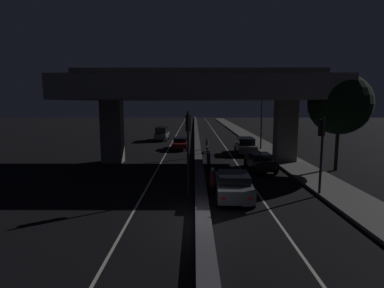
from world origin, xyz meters
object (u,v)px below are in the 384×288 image
(car_grey_lead, at_px, (233,185))
(car_dark_red_lead_oncoming, at_px, (180,143))
(motorcycle_white_filtering_far, at_px, (207,147))
(motorcycle_blue_filtering_mid, at_px, (208,160))
(motorcycle_red_filtering_near, at_px, (212,181))
(car_grey_third, at_px, (245,145))
(car_grey_second_oncoming, at_px, (162,133))
(traffic_light_left_of_median, at_px, (188,139))
(traffic_light_right_of_median, at_px, (321,142))
(pedestrian_on_sidewalk, at_px, (294,153))
(car_black_second, at_px, (260,161))
(street_lamp, at_px, (259,105))

(car_grey_lead, relative_size, car_dark_red_lead_oncoming, 1.05)
(motorcycle_white_filtering_far, bearing_deg, motorcycle_blue_filtering_mid, -179.26)
(motorcycle_red_filtering_near, xyz_separation_m, motorcycle_blue_filtering_mid, (0.07, 6.70, -0.02))
(car_grey_third, height_order, car_dark_red_lead_oncoming, car_grey_third)
(car_dark_red_lead_oncoming, bearing_deg, car_grey_second_oncoming, -158.50)
(traffic_light_left_of_median, distance_m, car_grey_second_oncoming, 26.62)
(car_grey_third, distance_m, car_dark_red_lead_oncoming, 7.82)
(traffic_light_right_of_median, xyz_separation_m, motorcycle_blue_filtering_mid, (-6.11, 7.59, -2.57))
(traffic_light_left_of_median, bearing_deg, motorcycle_red_filtering_near, 31.08)
(car_grey_third, xyz_separation_m, motorcycle_red_filtering_near, (-4.38, -13.87, -0.25))
(motorcycle_red_filtering_near, distance_m, pedestrian_on_sidewalk, 11.72)
(traffic_light_right_of_median, bearing_deg, motorcycle_blue_filtering_mid, 128.83)
(traffic_light_left_of_median, bearing_deg, traffic_light_right_of_median, 0.02)
(traffic_light_right_of_median, relative_size, motorcycle_white_filtering_far, 2.47)
(motorcycle_red_filtering_near, bearing_deg, motorcycle_white_filtering_far, -2.35)
(car_grey_third, height_order, pedestrian_on_sidewalk, pedestrian_on_sidewalk)
(motorcycle_red_filtering_near, relative_size, motorcycle_blue_filtering_mid, 0.93)
(traffic_light_right_of_median, relative_size, car_black_second, 1.06)
(traffic_light_right_of_median, distance_m, pedestrian_on_sidewalk, 9.96)
(traffic_light_left_of_median, height_order, motorcycle_white_filtering_far, traffic_light_left_of_median)
(car_black_second, bearing_deg, motorcycle_blue_filtering_mid, 73.29)
(motorcycle_blue_filtering_mid, height_order, pedestrian_on_sidewalk, pedestrian_on_sidewalk)
(car_grey_third, height_order, car_grey_second_oncoming, car_grey_second_oncoming)
(street_lamp, xyz_separation_m, car_dark_red_lead_oncoming, (-8.99, 0.97, -4.48))
(traffic_light_left_of_median, distance_m, motorcycle_white_filtering_far, 15.65)
(car_grey_lead, distance_m, motorcycle_blue_filtering_mid, 8.26)
(traffic_light_right_of_median, distance_m, car_grey_second_oncoming, 28.86)
(street_lamp, distance_m, car_grey_lead, 18.82)
(motorcycle_blue_filtering_mid, bearing_deg, motorcycle_red_filtering_near, 176.87)
(street_lamp, relative_size, motorcycle_blue_filtering_mid, 4.62)
(car_grey_third, bearing_deg, street_lamp, -38.41)
(traffic_light_right_of_median, bearing_deg, street_lamp, 89.83)
(motorcycle_white_filtering_far, relative_size, pedestrian_on_sidewalk, 1.17)
(street_lamp, bearing_deg, motorcycle_blue_filtering_mid, -123.33)
(car_grey_lead, height_order, car_dark_red_lead_oncoming, car_grey_lead)
(motorcycle_white_filtering_far, bearing_deg, pedestrian_on_sidewalk, -124.86)
(car_black_second, xyz_separation_m, motorcycle_red_filtering_near, (-4.16, -5.68, -0.10))
(traffic_light_right_of_median, bearing_deg, car_grey_second_oncoming, 114.62)
(traffic_light_right_of_median, height_order, car_grey_lead, traffic_light_right_of_median)
(car_black_second, relative_size, motorcycle_blue_filtering_mid, 2.29)
(motorcycle_red_filtering_near, height_order, pedestrian_on_sidewalk, pedestrian_on_sidewalk)
(motorcycle_white_filtering_far, xyz_separation_m, pedestrian_on_sidewalk, (7.59, -5.74, 0.33))
(car_grey_second_oncoming, height_order, pedestrian_on_sidewalk, car_grey_second_oncoming)
(traffic_light_right_of_median, relative_size, car_grey_lead, 1.00)
(car_grey_lead, bearing_deg, car_dark_red_lead_oncoming, 14.21)
(car_black_second, relative_size, motorcycle_red_filtering_near, 2.46)
(car_grey_third, relative_size, car_grey_second_oncoming, 1.01)
(car_dark_red_lead_oncoming, xyz_separation_m, motorcycle_red_filtering_near, (2.76, -17.03, -0.06))
(car_grey_lead, relative_size, motorcycle_blue_filtering_mid, 2.43)
(car_grey_third, relative_size, pedestrian_on_sidewalk, 2.87)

